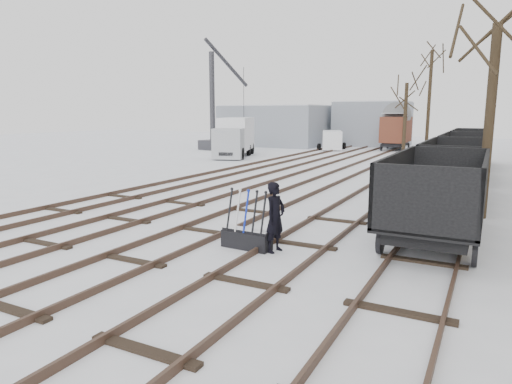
# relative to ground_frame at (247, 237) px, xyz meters

# --- Properties ---
(ground) EXTENTS (120.00, 120.00, 0.00)m
(ground) POSITION_rel_ground_frame_xyz_m (-1.86, -2.14, -0.28)
(ground) COLOR white
(ground) RESTS_ON ground
(tracks) EXTENTS (13.90, 52.00, 0.16)m
(tracks) POSITION_rel_ground_frame_xyz_m (-1.86, 11.54, -0.21)
(tracks) COLOR black
(tracks) RESTS_ON ground
(shed_left) EXTENTS (10.00, 8.00, 4.10)m
(shed_left) POSITION_rel_ground_frame_xyz_m (-14.86, 33.86, 1.76)
(shed_left) COLOR #8C949E
(shed_left) RESTS_ON ground
(shed_right) EXTENTS (7.00, 6.00, 4.50)m
(shed_right) POSITION_rel_ground_frame_xyz_m (-5.86, 37.86, 1.96)
(shed_right) COLOR #8C949E
(shed_right) RESTS_ON ground
(ground_frame) EXTENTS (1.32, 0.50, 1.49)m
(ground_frame) POSITION_rel_ground_frame_xyz_m (0.00, 0.00, 0.00)
(ground_frame) COLOR black
(ground_frame) RESTS_ON ground
(worker) EXTENTS (0.53, 0.70, 1.74)m
(worker) POSITION_rel_ground_frame_xyz_m (0.75, 0.10, 0.58)
(worker) COLOR black
(worker) RESTS_ON ground
(freight_wagon_a) EXTENTS (2.27, 5.68, 2.32)m
(freight_wagon_a) POSITION_rel_ground_frame_xyz_m (4.14, 2.95, 0.60)
(freight_wagon_a) COLOR black
(freight_wagon_a) RESTS_ON ground
(freight_wagon_b) EXTENTS (2.27, 5.68, 2.32)m
(freight_wagon_b) POSITION_rel_ground_frame_xyz_m (4.14, 9.35, 0.60)
(freight_wagon_b) COLOR black
(freight_wagon_b) RESTS_ON ground
(freight_wagon_c) EXTENTS (2.27, 5.68, 2.32)m
(freight_wagon_c) POSITION_rel_ground_frame_xyz_m (4.14, 15.75, 0.60)
(freight_wagon_c) COLOR black
(freight_wagon_c) RESTS_ON ground
(freight_wagon_d) EXTENTS (2.27, 5.68, 2.32)m
(freight_wagon_d) POSITION_rel_ground_frame_xyz_m (4.14, 22.15, 0.60)
(freight_wagon_d) COLOR black
(freight_wagon_d) RESTS_ON ground
(box_van_wagon) EXTENTS (2.31, 4.34, 3.31)m
(box_van_wagon) POSITION_rel_ground_frame_xyz_m (-2.54, 32.78, 1.64)
(box_van_wagon) COLOR black
(box_van_wagon) RESTS_ON ground
(lorry) EXTENTS (3.49, 6.84, 2.97)m
(lorry) POSITION_rel_ground_frame_xyz_m (-12.40, 20.73, 1.25)
(lorry) COLOR black
(lorry) RESTS_ON ground
(panel_van) EXTENTS (2.88, 4.21, 1.71)m
(panel_van) POSITION_rel_ground_frame_xyz_m (-7.80, 30.55, 0.61)
(panel_van) COLOR white
(panel_van) RESTS_ON ground
(crane) EXTENTS (2.35, 5.85, 9.81)m
(crane) POSITION_rel_ground_frame_xyz_m (-17.47, 25.76, 2.30)
(crane) COLOR #303036
(crane) RESTS_ON ground
(tree_near) EXTENTS (0.30, 0.30, 6.09)m
(tree_near) POSITION_rel_ground_frame_xyz_m (5.18, 6.51, 2.76)
(tree_near) COLOR black
(tree_near) RESTS_ON ground
(tree_far_left) EXTENTS (0.30, 0.30, 5.80)m
(tree_far_left) POSITION_rel_ground_frame_xyz_m (-1.45, 30.53, 2.61)
(tree_far_left) COLOR black
(tree_far_left) RESTS_ON ground
(tree_far_right) EXTENTS (0.30, 0.30, 8.70)m
(tree_far_right) POSITION_rel_ground_frame_xyz_m (-0.02, 33.76, 4.07)
(tree_far_right) COLOR black
(tree_far_right) RESTS_ON ground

